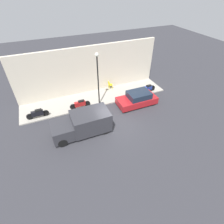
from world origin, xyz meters
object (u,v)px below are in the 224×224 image
object	(u,v)px
motorcycle_red	(80,104)
delivery_van	(82,124)
parked_car	(137,99)
motorcycle_blue	(147,88)
cafe_chair	(110,84)
motorcycle_black	(38,113)
streetlamp	(98,72)

from	to	relation	value
motorcycle_red	delivery_van	bearing A→B (deg)	168.87
parked_car	delivery_van	xyz separation A→B (m)	(-1.76, 6.07, 0.27)
motorcycle_blue	cafe_chair	xyz separation A→B (m)	(2.28, 3.53, 0.08)
parked_car	motorcycle_black	size ratio (longest dim) A/B	2.01
motorcycle_blue	cafe_chair	size ratio (longest dim) A/B	2.15
motorcycle_red	cafe_chair	world-z (taller)	cafe_chair
motorcycle_black	cafe_chair	size ratio (longest dim) A/B	2.17
motorcycle_black	motorcycle_blue	bearing A→B (deg)	-90.19
delivery_van	cafe_chair	size ratio (longest dim) A/B	5.18
cafe_chair	motorcycle_red	bearing A→B (deg)	119.36
parked_car	motorcycle_blue	size ratio (longest dim) A/B	2.03
motorcycle_blue	motorcycle_black	xyz separation A→B (m)	(0.04, 11.47, 0.01)
motorcycle_black	delivery_van	bearing A→B (deg)	-135.16
delivery_van	cafe_chair	xyz separation A→B (m)	(5.52, -4.67, -0.28)
parked_car	motorcycle_black	distance (m)	9.46
delivery_van	streetlamp	world-z (taller)	streetlamp
motorcycle_red	motorcycle_black	xyz separation A→B (m)	(0.03, 3.90, 0.02)
parked_car	motorcycle_red	xyz separation A→B (m)	(1.49, 5.43, -0.10)
motorcycle_red	streetlamp	size ratio (longest dim) A/B	0.39
motorcycle_blue	motorcycle_red	size ratio (longest dim) A/B	0.97
motorcycle_red	motorcycle_black	size ratio (longest dim) A/B	1.02
delivery_van	motorcycle_black	distance (m)	4.64
parked_car	cafe_chair	xyz separation A→B (m)	(3.76, 1.40, -0.01)
delivery_van	streetlamp	xyz separation A→B (m)	(3.19, -2.57, 2.65)
streetlamp	motorcycle_red	bearing A→B (deg)	88.16
parked_car	motorcycle_black	bearing A→B (deg)	80.73
motorcycle_blue	motorcycle_red	bearing A→B (deg)	89.92
parked_car	motorcycle_blue	bearing A→B (deg)	-55.13
motorcycle_blue	delivery_van	bearing A→B (deg)	111.56
parked_car	motorcycle_red	size ratio (longest dim) A/B	1.97
parked_car	motorcycle_blue	xyz separation A→B (m)	(1.48, -2.13, -0.09)
parked_car	motorcycle_blue	world-z (taller)	parked_car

